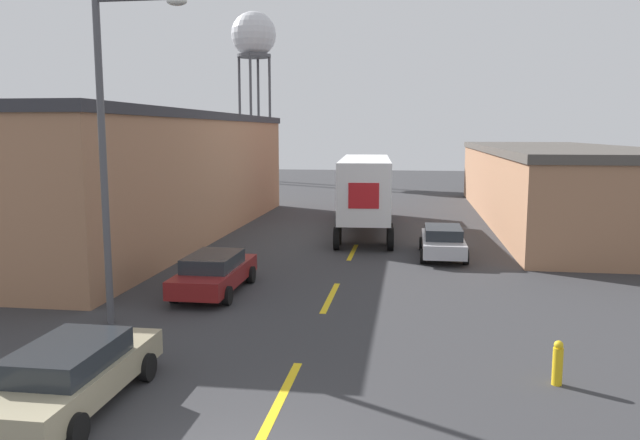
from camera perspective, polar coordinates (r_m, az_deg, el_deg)
The scene contains 10 objects.
road_centerline at distance 20.81m, azimuth 0.97°, elevation -7.07°, with size 0.20×19.60×0.01m.
warehouse_left at distance 34.36m, azimuth -16.64°, elevation 4.03°, with size 9.88×27.83×6.42m.
warehouse_right at distance 40.73m, azimuth 20.59°, elevation 3.14°, with size 8.49×29.63×4.58m.
semi_truck at distance 34.55m, azimuth 4.19°, elevation 3.10°, with size 3.54×13.78×4.05m.
parked_car_left_far at distance 21.54m, azimuth -9.63°, elevation -4.71°, with size 1.97×4.77×1.36m.
parked_car_right_far at distance 27.71m, azimuth 11.16°, elevation -1.89°, with size 1.97×4.77×1.36m.
parked_car_left_near at distance 13.58m, azimuth -21.74°, elevation -12.89°, with size 1.97×4.77×1.36m.
water_tower at distance 69.60m, azimuth -6.08°, elevation 16.19°, with size 4.78×4.78×18.08m.
street_lamp at distance 18.15m, azimuth -18.50°, elevation 6.92°, with size 2.65×0.32×9.07m.
fire_hydrant at distance 14.74m, azimuth 20.91°, elevation -12.11°, with size 0.22×0.22×0.99m.
Camera 1 is at (2.57, -8.71, 5.45)m, focal length 35.00 mm.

